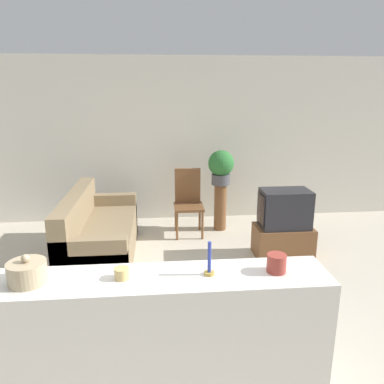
{
  "coord_description": "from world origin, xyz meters",
  "views": [
    {
      "loc": [
        0.15,
        -2.82,
        2.18
      ],
      "look_at": [
        0.59,
        1.98,
        0.85
      ],
      "focal_mm": 35.0,
      "sensor_mm": 36.0,
      "label": 1
    }
  ],
  "objects_px": {
    "television": "(284,209)",
    "decorative_bowl": "(27,272)",
    "couch": "(98,236)",
    "wooden_chair": "(188,199)",
    "potted_plant": "(221,166)"
  },
  "relations": [
    {
      "from": "television",
      "to": "decorative_bowl",
      "type": "height_order",
      "value": "decorative_bowl"
    },
    {
      "from": "television",
      "to": "decorative_bowl",
      "type": "relative_size",
      "value": 2.64
    },
    {
      "from": "television",
      "to": "decorative_bowl",
      "type": "bearing_deg",
      "value": -136.93
    },
    {
      "from": "couch",
      "to": "wooden_chair",
      "type": "bearing_deg",
      "value": 33.28
    },
    {
      "from": "television",
      "to": "wooden_chair",
      "type": "relative_size",
      "value": 0.64
    },
    {
      "from": "potted_plant",
      "to": "decorative_bowl",
      "type": "height_order",
      "value": "potted_plant"
    },
    {
      "from": "television",
      "to": "potted_plant",
      "type": "relative_size",
      "value": 1.2
    },
    {
      "from": "television",
      "to": "wooden_chair",
      "type": "distance_m",
      "value": 1.53
    },
    {
      "from": "couch",
      "to": "decorative_bowl",
      "type": "bearing_deg",
      "value": -90.76
    },
    {
      "from": "decorative_bowl",
      "to": "couch",
      "type": "bearing_deg",
      "value": 89.24
    },
    {
      "from": "wooden_chair",
      "to": "couch",
      "type": "bearing_deg",
      "value": -146.72
    },
    {
      "from": "potted_plant",
      "to": "television",
      "type": "bearing_deg",
      "value": -57.53
    },
    {
      "from": "decorative_bowl",
      "to": "wooden_chair",
      "type": "bearing_deg",
      "value": 68.5
    },
    {
      "from": "television",
      "to": "wooden_chair",
      "type": "xyz_separation_m",
      "value": [
        -1.19,
        0.94,
        -0.12
      ]
    },
    {
      "from": "wooden_chair",
      "to": "decorative_bowl",
      "type": "xyz_separation_m",
      "value": [
        -1.28,
        -3.26,
        0.52
      ]
    }
  ]
}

